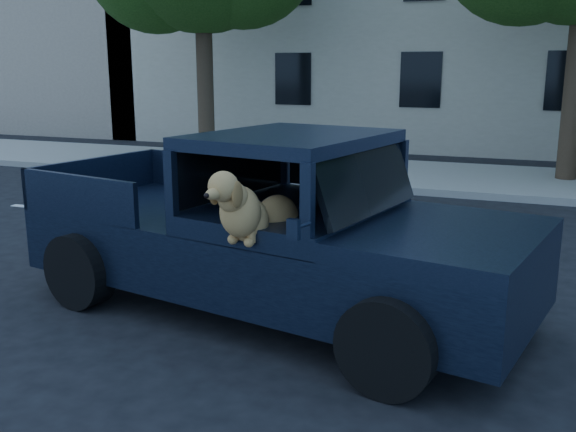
# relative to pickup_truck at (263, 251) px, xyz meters

# --- Properties ---
(ground) EXTENTS (120.00, 120.00, 0.00)m
(ground) POSITION_rel_pickup_truck_xyz_m (-1.77, -0.26, -0.65)
(ground) COLOR black
(ground) RESTS_ON ground
(far_sidewalk) EXTENTS (60.00, 4.00, 0.15)m
(far_sidewalk) POSITION_rel_pickup_truck_xyz_m (-1.77, 8.94, -0.57)
(far_sidewalk) COLOR gray
(far_sidewalk) RESTS_ON ground
(lane_stripes) EXTENTS (21.60, 0.14, 0.01)m
(lane_stripes) POSITION_rel_pickup_truck_xyz_m (0.23, 3.14, -0.64)
(lane_stripes) COLOR silver
(lane_stripes) RESTS_ON ground
(building_main) EXTENTS (26.00, 6.00, 9.00)m
(building_main) POSITION_rel_pickup_truck_xyz_m (1.23, 16.24, 3.85)
(building_main) COLOR beige
(building_main) RESTS_ON ground
(building_left) EXTENTS (12.00, 6.00, 8.00)m
(building_left) POSITION_rel_pickup_truck_xyz_m (-16.77, 16.24, 3.35)
(building_left) COLOR tan
(building_left) RESTS_ON ground
(pickup_truck) EXTENTS (5.66, 3.22, 1.92)m
(pickup_truck) POSITION_rel_pickup_truck_xyz_m (0.00, 0.00, 0.00)
(pickup_truck) COLOR black
(pickup_truck) RESTS_ON ground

